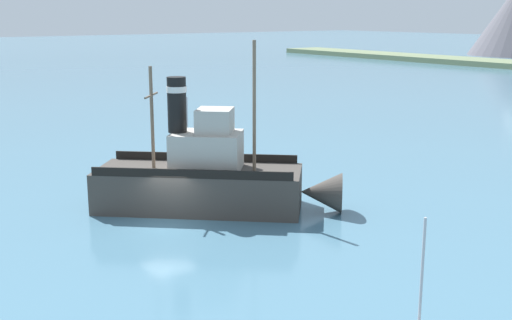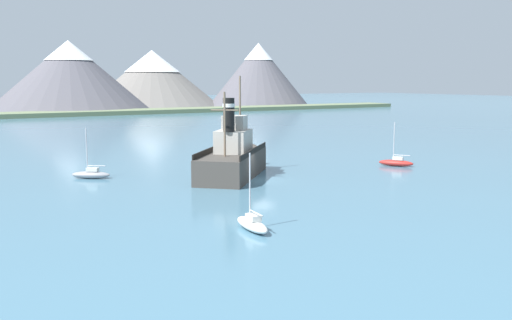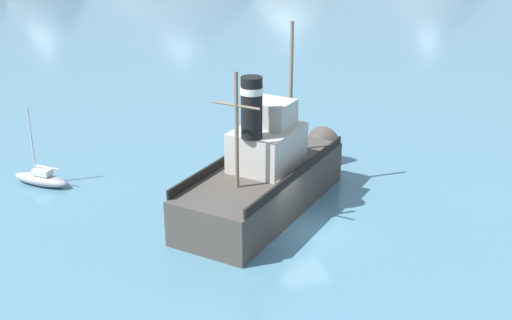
# 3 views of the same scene
# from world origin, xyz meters

# --- Properties ---
(ground_plane) EXTENTS (600.00, 600.00, 0.00)m
(ground_plane) POSITION_xyz_m (0.00, 0.00, 0.00)
(ground_plane) COLOR #477289
(old_tugboat) EXTENTS (12.22, 12.89, 9.90)m
(old_tugboat) POSITION_xyz_m (-1.02, 3.42, 1.83)
(old_tugboat) COLOR #423D38
(old_tugboat) RESTS_ON ground
(sailboat_grey) EXTENTS (3.72, 3.13, 4.90)m
(sailboat_grey) POSITION_xyz_m (-13.62, 9.30, 0.43)
(sailboat_grey) COLOR gray
(sailboat_grey) RESTS_ON ground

